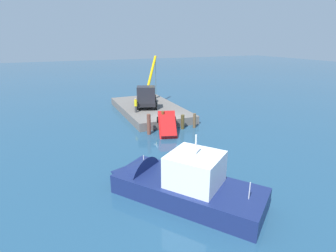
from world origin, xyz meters
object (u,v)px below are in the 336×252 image
Objects in this scene: crane_truck at (147,96)px; dock_worker at (136,105)px; moored_yacht at (166,185)px; salvaged_car at (168,130)px.

dock_worker is at bearing -44.82° from crane_truck.
crane_truck is 19.13m from moored_yacht.
dock_worker is 16.56m from moored_yacht.
crane_truck is 8.86m from salvaged_car.
crane_truck is 0.78× the size of moored_yacht.
dock_worker is 0.17× the size of moored_yacht.
moored_yacht is at bearing -10.34° from dock_worker.
dock_worker is 6.79m from salvaged_car.
salvaged_car is 0.38× the size of moored_yacht.
dock_worker is 0.43× the size of salvaged_car.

